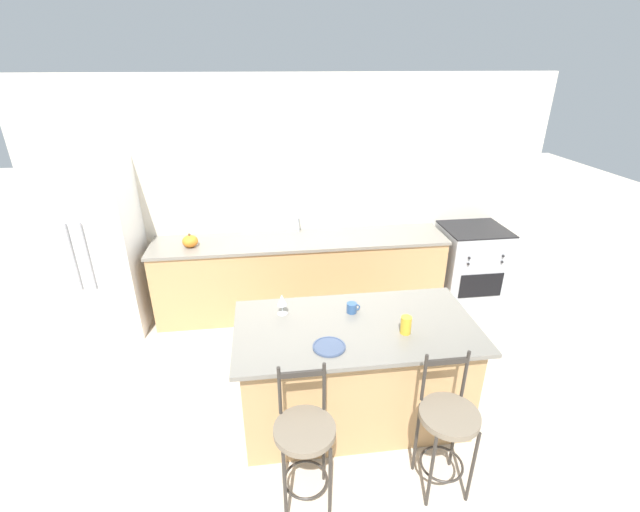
# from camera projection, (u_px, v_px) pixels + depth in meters

# --- Properties ---
(ground_plane) EXTENTS (18.00, 18.00, 0.00)m
(ground_plane) POSITION_uv_depth(u_px,v_px,m) (305.00, 325.00, 4.99)
(ground_plane) COLOR beige
(wall_back) EXTENTS (6.00, 0.07, 2.70)m
(wall_back) POSITION_uv_depth(u_px,v_px,m) (297.00, 195.00, 5.07)
(wall_back) COLOR beige
(wall_back) RESTS_ON ground_plane
(back_counter) EXTENTS (3.39, 0.70, 0.93)m
(back_counter) POSITION_uv_depth(u_px,v_px,m) (301.00, 274.00, 5.14)
(back_counter) COLOR tan
(back_counter) RESTS_ON ground_plane
(sink_faucet) EXTENTS (0.02, 0.13, 0.22)m
(sink_faucet) POSITION_uv_depth(u_px,v_px,m) (299.00, 221.00, 5.07)
(sink_faucet) COLOR #ADAFB5
(sink_faucet) RESTS_ON back_counter
(kitchen_island) EXTENTS (1.91, 0.99, 0.91)m
(kitchen_island) POSITION_uv_depth(u_px,v_px,m) (354.00, 371.00, 3.56)
(kitchen_island) COLOR tan
(kitchen_island) RESTS_ON ground_plane
(refrigerator) EXTENTS (0.86, 0.79, 1.89)m
(refrigerator) POSITION_uv_depth(u_px,v_px,m) (97.00, 250.00, 4.62)
(refrigerator) COLOR white
(refrigerator) RESTS_ON ground_plane
(oven_range) EXTENTS (0.74, 0.70, 0.96)m
(oven_range) POSITION_uv_depth(u_px,v_px,m) (470.00, 264.00, 5.36)
(oven_range) COLOR #ADAFB5
(oven_range) RESTS_ON ground_plane
(bar_stool_near) EXTENTS (0.40, 0.40, 1.06)m
(bar_stool_near) POSITION_uv_depth(u_px,v_px,m) (305.00, 440.00, 2.78)
(bar_stool_near) COLOR #332D28
(bar_stool_near) RESTS_ON ground_plane
(bar_stool_far) EXTENTS (0.40, 0.40, 1.06)m
(bar_stool_far) POSITION_uv_depth(u_px,v_px,m) (447.00, 426.00, 2.90)
(bar_stool_far) COLOR #332D28
(bar_stool_far) RESTS_ON ground_plane
(dinner_plate) EXTENTS (0.24, 0.24, 0.02)m
(dinner_plate) POSITION_uv_depth(u_px,v_px,m) (329.00, 346.00, 3.10)
(dinner_plate) COLOR #425170
(dinner_plate) RESTS_ON kitchen_island
(wine_glass) EXTENTS (0.08, 0.08, 0.18)m
(wine_glass) POSITION_uv_depth(u_px,v_px,m) (282.00, 300.00, 3.47)
(wine_glass) COLOR white
(wine_glass) RESTS_ON kitchen_island
(coffee_mug) EXTENTS (0.11, 0.08, 0.09)m
(coffee_mug) POSITION_uv_depth(u_px,v_px,m) (352.00, 308.00, 3.52)
(coffee_mug) COLOR #335689
(coffee_mug) RESTS_ON kitchen_island
(tumbler_cup) EXTENTS (0.08, 0.08, 0.14)m
(tumbler_cup) POSITION_uv_depth(u_px,v_px,m) (406.00, 325.00, 3.24)
(tumbler_cup) COLOR gold
(tumbler_cup) RESTS_ON kitchen_island
(pumpkin_decoration) EXTENTS (0.17, 0.17, 0.16)m
(pumpkin_decoration) POSITION_uv_depth(u_px,v_px,m) (190.00, 241.00, 4.70)
(pumpkin_decoration) COLOR orange
(pumpkin_decoration) RESTS_ON back_counter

